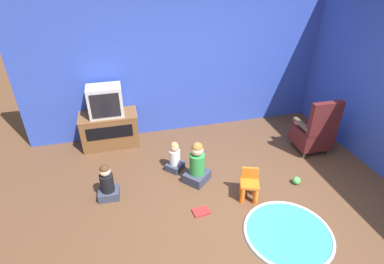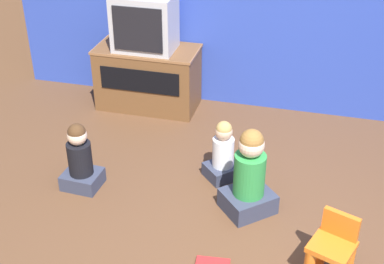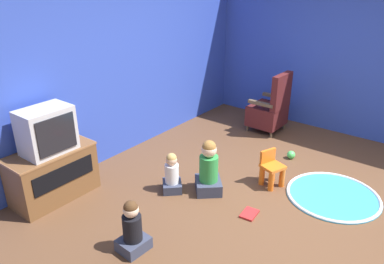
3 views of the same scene
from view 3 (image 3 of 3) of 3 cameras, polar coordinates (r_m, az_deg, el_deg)
The scene contains 13 objects.
ground_plane at distance 4.60m, azimuth 14.01°, elevation -10.15°, with size 30.00×30.00×0.00m, color brown.
wall_back at distance 5.30m, azimuth -11.52°, elevation 10.28°, with size 5.53×0.12×2.63m.
wall_right at distance 6.28m, azimuth 26.68°, elevation 10.34°, with size 0.12×5.58×2.63m.
tv_cabinet at distance 4.67m, azimuth -20.45°, elevation -5.90°, with size 0.97×0.49×0.61m.
television at distance 4.42m, azimuth -21.26°, elevation 0.21°, with size 0.56×0.39×0.52m.
black_armchair at distance 6.28m, azimuth 11.82°, elevation 3.39°, with size 0.56×0.53×1.00m.
yellow_kid_chair at distance 4.77m, azimuth 12.03°, elevation -5.72°, with size 0.32×0.31×0.45m.
play_mat at distance 4.85m, azimuth 20.67°, elevation -9.04°, with size 1.10×1.10×0.04m.
child_watching_left at distance 4.50m, azimuth 2.55°, elevation -5.78°, with size 0.46×0.45×0.68m.
child_watching_center at distance 3.71m, azimuth -9.07°, elevation -14.41°, with size 0.29×0.26×0.55m.
child_watching_right at distance 4.55m, azimuth -3.09°, elevation -6.51°, with size 0.34×0.34×0.50m.
toy_ball at distance 5.54m, azimuth 14.86°, elevation -3.38°, with size 0.12×0.12×0.12m.
book at distance 4.29m, azimuth 8.73°, elevation -12.22°, with size 0.24×0.18×0.02m.
Camera 3 is at (-3.59, -1.40, 2.51)m, focal length 35.00 mm.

